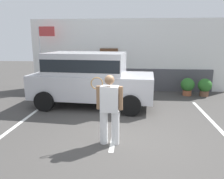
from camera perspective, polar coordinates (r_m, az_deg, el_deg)
The scene contains 10 objects.
ground_plane at distance 5.82m, azimuth 2.73°, elevation -12.88°, with size 40.00×40.00×0.00m, color #423F3D.
parking_stripe_0 at distance 7.98m, azimuth -20.71°, elevation -6.45°, with size 0.12×4.40×0.01m, color silver.
parking_stripe_1 at distance 7.21m, azimuth 1.41°, elevation -7.63°, with size 0.12×4.40×0.01m, color silver.
parking_stripe_2 at distance 7.64m, azimuth 24.65°, elevation -7.67°, with size 0.12×4.40×0.01m, color silver.
house_frontage at distance 11.18m, azimuth 4.18°, elevation 8.36°, with size 9.83×0.40×3.52m.
parked_suv at distance 8.46m, azimuth -5.81°, elevation 3.40°, with size 4.73×2.43×2.05m.
tennis_player_man at distance 5.29m, azimuth -0.69°, elevation -5.02°, with size 0.78×0.29×1.72m.
potted_plant_by_porch at distance 10.66m, azimuth 19.04°, elevation 0.92°, with size 0.62×0.62×0.81m.
potted_plant_secondary at distance 10.81m, azimuth 22.97°, elevation 0.74°, with size 0.61×0.61×0.81m.
flag_pole at distance 11.37m, azimuth -17.40°, elevation 10.63°, with size 0.80×0.06×3.19m.
Camera 1 is at (0.21, -5.24, 2.53)m, focal length 35.16 mm.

